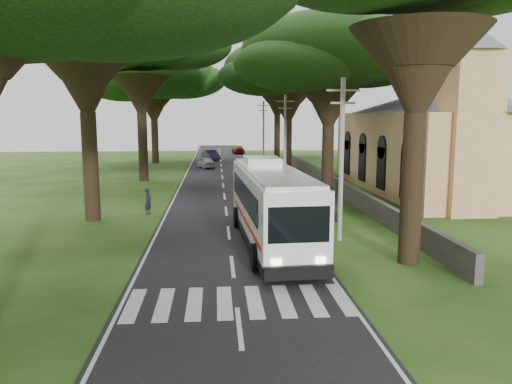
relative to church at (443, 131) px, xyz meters
name	(u,v)px	position (x,y,z in m)	size (l,w,h in m)	color
ground	(234,283)	(-17.86, -21.55, -4.91)	(140.00, 140.00, 0.00)	#214012
road	(223,187)	(-17.86, 3.45, -4.90)	(8.00, 120.00, 0.04)	black
crosswalk	(236,303)	(-17.86, -23.55, -4.91)	(8.00, 3.00, 0.01)	silver
property_wall	(328,181)	(-8.86, 2.45, -4.31)	(0.35, 50.00, 1.20)	#383533
church	(443,131)	(0.00, 0.00, 0.00)	(14.00, 24.00, 11.60)	#E1A66D
pole_near	(341,157)	(-12.36, -15.55, -0.73)	(1.60, 0.24, 8.00)	gray
pole_mid	(285,138)	(-12.36, 4.45, -0.73)	(1.60, 0.24, 8.00)	gray
pole_far	(263,131)	(-12.36, 24.45, -0.73)	(1.60, 0.24, 8.00)	gray
tree_l_midb	(139,39)	(-25.36, 8.45, 8.19)	(14.26, 14.26, 16.29)	black
tree_l_far	(153,75)	(-26.36, 26.45, 6.30)	(15.58, 15.58, 14.59)	black
tree_r_mida	(330,53)	(-9.86, -1.55, 5.92)	(13.35, 13.35, 13.80)	black
tree_r_midb	(289,68)	(-10.36, 16.45, 6.43)	(14.29, 14.29, 14.49)	black
tree_r_far	(278,72)	(-9.36, 34.45, 7.47)	(14.94, 14.94, 15.67)	black
coach_bus	(271,204)	(-15.85, -15.90, -2.93)	(3.40, 12.56, 3.67)	white
distant_car_a	(206,163)	(-19.67, 19.39, -4.26)	(1.47, 3.64, 1.24)	#A1A3A6
distant_car_b	(211,155)	(-19.23, 29.83, -4.18)	(1.48, 4.24, 1.40)	#252352
distant_car_c	(238,150)	(-14.86, 41.20, -4.25)	(1.75, 4.31, 1.25)	maroon
pedestrian	(148,201)	(-22.80, -7.97, -4.08)	(0.60, 0.40, 1.65)	black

